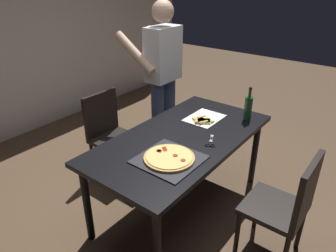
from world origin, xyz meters
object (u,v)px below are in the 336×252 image
Objects in this scene: chair_far_side at (109,130)px; person_serving_pizza at (162,75)px; dining_table at (182,144)px; pepperoni_pizza_on_tray at (169,158)px; wine_bottle at (248,108)px; kitchen_scissors at (211,143)px; chair_near_camera at (287,204)px.

person_serving_pizza reaches higher than chair_far_side.
dining_table is 3.89× the size of pepperoni_pizza_on_tray.
person_serving_pizza reaches higher than dining_table.
person_serving_pizza is at bearing 91.67° from wine_bottle.
kitchen_scissors is at bearing -87.89° from chair_far_side.
pepperoni_pizza_on_tray is 1.38× the size of wine_bottle.
person_serving_pizza is 8.91× the size of kitchen_scissors.
chair_far_side is 0.81m from person_serving_pizza.
chair_far_side is 1.41m from wine_bottle.
chair_far_side is 2.06× the size of pepperoni_pizza_on_tray.
wine_bottle is 1.61× the size of kitchen_scissors.
wine_bottle is (0.99, -0.15, 0.10)m from pepperoni_pizza_on_tray.
chair_far_side is 2.85× the size of wine_bottle.
wine_bottle is 0.61m from kitchen_scissors.
wine_bottle is (0.64, -1.21, 0.36)m from chair_far_side.
chair_near_camera is 1.00× the size of chair_far_side.
pepperoni_pizza_on_tray is 2.22× the size of kitchen_scissors.
pepperoni_pizza_on_tray is 1.01m from wine_bottle.
chair_near_camera reaches higher than kitchen_scissors.
chair_far_side is at bearing 90.00° from dining_table.
kitchen_scissors is (0.04, -0.25, 0.08)m from dining_table.
dining_table is 1.88× the size of chair_far_side.
kitchen_scissors is at bearing 86.34° from chair_near_camera.
kitchen_scissors is at bearing -15.73° from pepperoni_pizza_on_tray.
wine_bottle reaches higher than kitchen_scissors.
dining_table is at bearing -90.00° from chair_far_side.
pepperoni_pizza_on_tray is (-0.96, -0.84, -0.23)m from person_serving_pizza.
dining_table is 0.98m from person_serving_pizza.
pepperoni_pizza_on_tray is at bearing -138.95° from person_serving_pizza.
chair_near_camera is 1.80m from person_serving_pizza.
person_serving_pizza is 1.30m from pepperoni_pizza_on_tray.
dining_table is at bearing -130.91° from person_serving_pizza.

